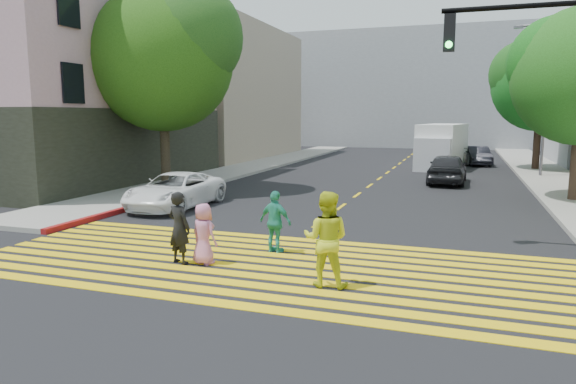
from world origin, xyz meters
The scene contains 22 objects.
ground centered at (0.00, 0.00, 0.00)m, with size 120.00×120.00×0.00m, color black.
sidewalk_left centered at (-8.50, 22.00, 0.07)m, with size 3.00×40.00×0.15m, color gray.
sidewalk_right centered at (8.50, 15.00, 0.07)m, with size 3.00×60.00×0.15m, color gray.
curb_red centered at (-6.90, 6.00, 0.08)m, with size 0.20×8.00×0.16m, color maroon.
crosswalk centered at (0.00, 1.28, 0.01)m, with size 13.40×5.30×0.01m.
lane_line centered at (0.00, 22.50, 0.01)m, with size 0.12×34.40×0.01m.
building_left_pink centered at (-16.00, 12.00, 4.58)m, with size 12.10×14.10×11.00m.
building_left_tan centered at (-16.00, 28.00, 5.00)m, with size 12.00×16.00×10.00m, color tan.
backdrop_block centered at (0.00, 48.00, 6.00)m, with size 30.00×8.00×12.00m, color gray.
tree_left centered at (-8.36, 10.83, 6.03)m, with size 7.28×6.79×8.95m.
tree_right_far centered at (8.33, 24.65, 5.45)m, with size 6.23×5.70×8.07m.
pedestrian_man centered at (-1.81, 0.77, 0.82)m, with size 0.60×0.39×1.64m, color black.
pedestrian_woman centered at (1.69, 0.35, 0.94)m, with size 0.91×0.71×1.87m, color yellow.
pedestrian_child centered at (-1.28, 0.91, 0.69)m, with size 0.67×0.44×1.38m, color pink.
pedestrian_extra centered at (-0.10, 2.36, 0.76)m, with size 0.89×0.37×1.51m, color teal.
white_sedan centered at (-5.64, 6.94, 0.63)m, with size 2.08×4.52×1.26m, color white.
dark_car_near centered at (3.43, 17.09, 0.74)m, with size 1.75×4.35×1.48m, color black.
silver_car centered at (3.74, 28.04, 0.64)m, with size 1.80×4.43×1.29m, color #B2B2B2.
dark_car_parked centered at (5.07, 27.60, 0.63)m, with size 1.32×3.79×1.25m, color black.
white_van centered at (2.82, 24.46, 1.31)m, with size 3.06×6.12×2.76m.
traffic_signal centered at (6.46, 4.36, 4.02)m, with size 4.23×0.36×6.21m.
street_lamp centered at (7.91, 21.00, 4.66)m, with size 1.83×0.52×8.12m.
Camera 1 is at (4.11, -9.05, 3.31)m, focal length 32.00 mm.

